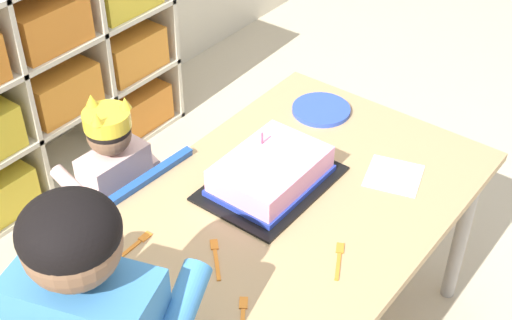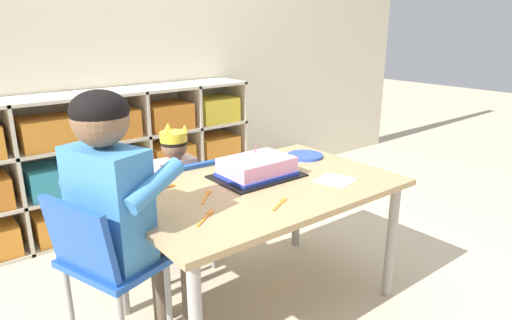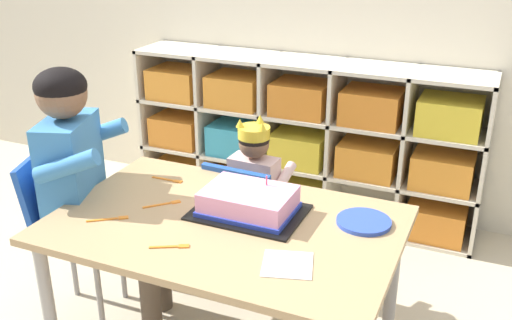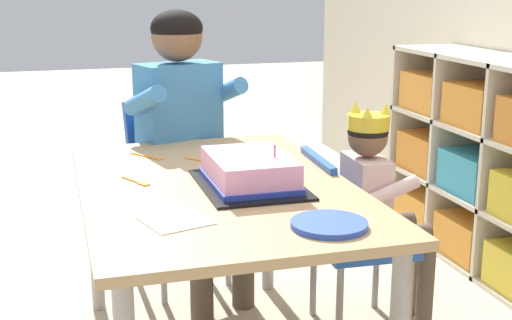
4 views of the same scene
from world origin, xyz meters
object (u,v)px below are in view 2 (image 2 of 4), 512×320
object	(u,v)px
classroom_chair_adult_side	(104,265)
birthday_cake_on_tray	(257,169)
child_with_crown	(173,180)
adult_helper_seated	(124,200)
activity_table	(260,198)
paper_plate_stack	(305,156)
fork_near_cake_tray	(206,217)
fork_by_napkin	(206,196)
classroom_chair_blue	(183,209)
fork_beside_plate_stack	(280,204)
fork_at_table_front_edge	(164,188)

from	to	relation	value
classroom_chair_adult_side	birthday_cake_on_tray	bearing A→B (deg)	-101.82
child_with_crown	adult_helper_seated	world-z (taller)	adult_helper_seated
classroom_chair_adult_side	adult_helper_seated	bearing A→B (deg)	-90.00
activity_table	paper_plate_stack	size ratio (longest dim) A/B	6.36
birthday_cake_on_tray	fork_near_cake_tray	world-z (taller)	birthday_cake_on_tray
classroom_chair_adult_side	fork_by_napkin	bearing A→B (deg)	-104.80
classroom_chair_adult_side	fork_near_cake_tray	distance (m)	0.40
classroom_chair_blue	fork_near_cake_tray	xyz separation A→B (m)	(-0.24, -0.63, 0.25)
activity_table	classroom_chair_blue	size ratio (longest dim) A/B	1.89
birthday_cake_on_tray	fork_beside_plate_stack	xyz separation A→B (m)	(-0.13, -0.31, -0.04)
activity_table	classroom_chair_adult_side	xyz separation A→B (m)	(-0.72, -0.00, -0.07)
birthday_cake_on_tray	paper_plate_stack	bearing A→B (deg)	12.71
fork_beside_plate_stack	fork_near_cake_tray	distance (m)	0.31
adult_helper_seated	fork_near_cake_tray	distance (m)	0.30
classroom_chair_blue	fork_at_table_front_edge	distance (m)	0.42
activity_table	fork_at_table_front_edge	size ratio (longest dim) A/B	8.93
birthday_cake_on_tray	paper_plate_stack	size ratio (longest dim) A/B	2.07
child_with_crown	paper_plate_stack	xyz separation A→B (m)	(0.57, -0.41, 0.12)
child_with_crown	fork_near_cake_tray	distance (m)	0.78
birthday_cake_on_tray	fork_beside_plate_stack	distance (m)	0.34
classroom_chair_adult_side	birthday_cake_on_tray	distance (m)	0.79
classroom_chair_blue	fork_near_cake_tray	distance (m)	0.71
fork_near_cake_tray	fork_by_napkin	bearing A→B (deg)	-158.53
classroom_chair_adult_side	fork_by_napkin	xyz separation A→B (m)	(0.45, 0.03, 0.14)
adult_helper_seated	fork_beside_plate_stack	distance (m)	0.59
classroom_chair_adult_side	fork_beside_plate_stack	xyz separation A→B (m)	(0.64, -0.22, 0.14)
activity_table	adult_helper_seated	size ratio (longest dim) A/B	1.10
classroom_chair_blue	child_with_crown	xyz separation A→B (m)	(0.00, 0.11, 0.13)
classroom_chair_blue	adult_helper_seated	world-z (taller)	adult_helper_seated
activity_table	fork_by_napkin	distance (m)	0.27
adult_helper_seated	fork_by_napkin	xyz separation A→B (m)	(0.35, -0.01, -0.07)
paper_plate_stack	fork_by_napkin	xyz separation A→B (m)	(-0.71, -0.15, -0.01)
birthday_cake_on_tray	fork_by_napkin	xyz separation A→B (m)	(-0.31, -0.06, -0.04)
birthday_cake_on_tray	classroom_chair_blue	bearing A→B (deg)	115.20
activity_table	fork_at_table_front_edge	world-z (taller)	fork_at_table_front_edge
classroom_chair_blue	activity_table	bearing A→B (deg)	108.33
paper_plate_stack	fork_beside_plate_stack	size ratio (longest dim) A/B	1.56
child_with_crown	birthday_cake_on_tray	xyz separation A→B (m)	(0.18, -0.50, 0.16)
classroom_chair_adult_side	adult_helper_seated	distance (m)	0.24
child_with_crown	fork_by_napkin	distance (m)	0.59
adult_helper_seated	birthday_cake_on_tray	world-z (taller)	adult_helper_seated
classroom_chair_blue	fork_by_napkin	bearing A→B (deg)	76.62
fork_at_table_front_edge	fork_beside_plate_stack	world-z (taller)	same
paper_plate_stack	classroom_chair_adult_side	bearing A→B (deg)	-171.16
activity_table	fork_at_table_front_edge	distance (m)	0.43
fork_beside_plate_stack	activity_table	bearing A→B (deg)	-137.29
adult_helper_seated	birthday_cake_on_tray	bearing A→B (deg)	-103.82
adult_helper_seated	fork_beside_plate_stack	size ratio (longest dim) A/B	8.99
child_with_crown	fork_at_table_front_edge	distance (m)	0.45
paper_plate_stack	birthday_cake_on_tray	bearing A→B (deg)	-167.29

